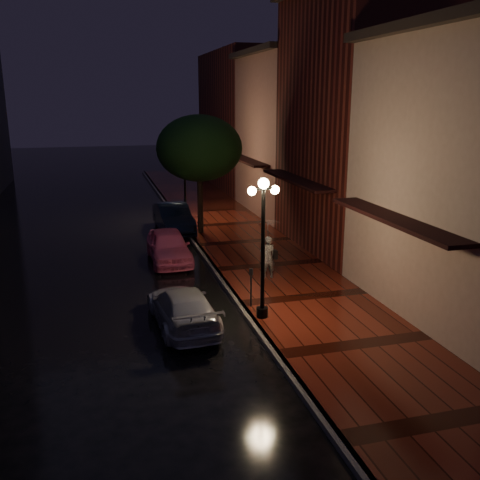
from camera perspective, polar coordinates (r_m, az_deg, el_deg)
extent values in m
plane|color=black|center=(21.18, -2.63, -3.52)|extent=(120.00, 120.00, 0.00)
cube|color=#41130B|center=(21.73, 3.17, -2.84)|extent=(4.50, 60.00, 0.15)
cube|color=#595451|center=(21.16, -2.63, -3.33)|extent=(0.25, 60.00, 0.15)
cube|color=#511914|center=(24.44, 12.69, 11.77)|extent=(5.00, 8.00, 11.00)
cube|color=#8C5951|center=(31.79, 5.80, 10.89)|extent=(5.00, 8.00, 9.00)
cube|color=#511914|center=(41.25, 0.75, 12.57)|extent=(5.00, 12.00, 10.00)
cylinder|color=black|center=(16.01, 2.44, -1.58)|extent=(0.12, 0.12, 4.00)
cylinder|color=black|center=(16.63, 2.37, -7.70)|extent=(0.36, 0.36, 0.30)
cube|color=black|center=(15.56, 2.53, 5.49)|extent=(0.70, 0.08, 0.08)
sphere|color=#F1D690|center=(15.54, 2.53, 6.04)|extent=(0.32, 0.32, 0.32)
sphere|color=#F1D690|center=(15.47, 1.28, 5.26)|extent=(0.26, 0.26, 0.26)
sphere|color=#F1D690|center=(15.68, 3.75, 5.36)|extent=(0.26, 0.26, 0.26)
cylinder|color=black|center=(29.36, -5.90, 5.94)|extent=(0.12, 0.12, 4.00)
cylinder|color=black|center=(29.70, -5.80, 2.41)|extent=(0.36, 0.36, 0.30)
cube|color=black|center=(29.11, -6.00, 9.83)|extent=(0.70, 0.08, 0.08)
sphere|color=#F1D690|center=(29.10, -6.01, 10.13)|extent=(0.32, 0.32, 0.32)
sphere|color=#F1D690|center=(29.06, -6.69, 9.70)|extent=(0.26, 0.26, 0.26)
sphere|color=#F1D690|center=(29.18, -5.31, 9.76)|extent=(0.26, 0.26, 0.26)
cylinder|color=black|center=(26.56, -4.26, 4.15)|extent=(0.28, 0.28, 3.20)
ellipsoid|color=black|center=(26.20, -4.37, 9.75)|extent=(4.16, 4.16, 3.20)
sphere|color=black|center=(26.98, -3.12, 8.64)|extent=(1.80, 1.80, 1.80)
sphere|color=black|center=(25.46, -5.39, 8.44)|extent=(1.80, 1.80, 1.80)
imported|color=#EF628F|center=(22.59, -7.62, -0.64)|extent=(1.63, 4.04, 1.37)
imported|color=black|center=(27.67, -7.12, 2.35)|extent=(1.71, 4.46, 1.45)
imported|color=#B0AEB6|center=(16.27, -6.10, -7.17)|extent=(1.92, 4.22, 1.20)
imported|color=silver|center=(19.92, 2.97, -1.84)|extent=(0.59, 0.39, 1.61)
imported|color=silver|center=(19.65, 3.01, 1.00)|extent=(0.94, 0.95, 0.86)
cylinder|color=black|center=(19.82, 2.98, -0.80)|extent=(0.02, 0.02, 1.29)
cube|color=black|center=(19.93, 3.75, -1.53)|extent=(0.13, 0.30, 0.32)
cylinder|color=black|center=(17.29, 1.17, -5.41)|extent=(0.06, 0.06, 1.07)
cube|color=black|center=(17.08, 1.18, -3.41)|extent=(0.14, 0.13, 0.21)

